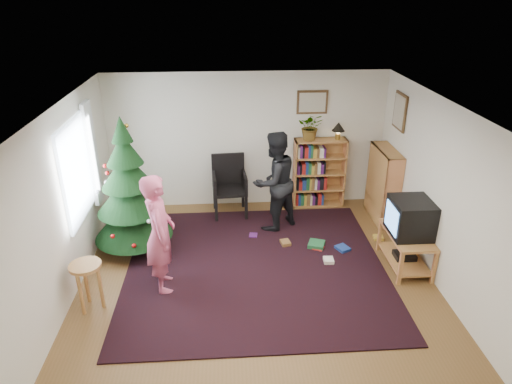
{
  "coord_description": "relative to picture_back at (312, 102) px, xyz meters",
  "views": [
    {
      "loc": [
        -0.38,
        -5.41,
        3.89
      ],
      "look_at": [
        0.03,
        0.6,
        1.1
      ],
      "focal_mm": 32.0,
      "sensor_mm": 36.0,
      "label": 1
    }
  ],
  "objects": [
    {
      "name": "bookshelf_right",
      "position": [
        1.19,
        -0.75,
        -1.29
      ],
      "size": [
        0.3,
        0.95,
        1.3
      ],
      "rotation": [
        0.0,
        0.0,
        1.57
      ],
      "color": "#C07444",
      "rests_on": "floor"
    },
    {
      "name": "potted_plant",
      "position": [
        -0.03,
        -0.14,
        -0.41
      ],
      "size": [
        0.5,
        0.46,
        0.49
      ],
      "primitive_type": "imported",
      "rotation": [
        0.0,
        0.0,
        -0.19
      ],
      "color": "gray",
      "rests_on": "bookshelf_back"
    },
    {
      "name": "wall_left",
      "position": [
        -3.65,
        -2.48,
        -0.7
      ],
      "size": [
        0.02,
        5.0,
        2.5
      ],
      "primitive_type": "cube",
      "color": "silver",
      "rests_on": "floor"
    },
    {
      "name": "armchair",
      "position": [
        -1.5,
        -0.31,
        -1.36
      ],
      "size": [
        0.63,
        0.63,
        1.08
      ],
      "rotation": [
        0.0,
        0.0,
        0.07
      ],
      "color": "black",
      "rests_on": "rug"
    },
    {
      "name": "ceiling",
      "position": [
        -1.15,
        -2.48,
        0.55
      ],
      "size": [
        5.0,
        5.0,
        0.0
      ],
      "primitive_type": "plane",
      "rotation": [
        3.14,
        0.0,
        0.0
      ],
      "color": "white",
      "rests_on": "wall_back"
    },
    {
      "name": "window_pane",
      "position": [
        -3.62,
        -1.88,
        -0.45
      ],
      "size": [
        0.04,
        1.2,
        1.4
      ],
      "primitive_type": "cube",
      "color": "silver",
      "rests_on": "wall_left"
    },
    {
      "name": "person_by_chair",
      "position": [
        -0.76,
        -0.96,
        -1.09
      ],
      "size": [
        1.06,
        1.01,
        1.72
      ],
      "primitive_type": "imported",
      "rotation": [
        0.0,
        0.0,
        3.74
      ],
      "color": "black",
      "rests_on": "rug"
    },
    {
      "name": "table_lamp",
      "position": [
        0.47,
        -0.13,
        -0.44
      ],
      "size": [
        0.23,
        0.23,
        0.31
      ],
      "color": "#A57F33",
      "rests_on": "bookshelf_back"
    },
    {
      "name": "wall_right",
      "position": [
        1.35,
        -2.48,
        -0.7
      ],
      "size": [
        0.02,
        5.0,
        2.5
      ],
      "primitive_type": "cube",
      "color": "silver",
      "rests_on": "floor"
    },
    {
      "name": "floor",
      "position": [
        -1.15,
        -2.48,
        -1.95
      ],
      "size": [
        5.0,
        5.0,
        0.0
      ],
      "primitive_type": "plane",
      "color": "brown",
      "rests_on": "ground"
    },
    {
      "name": "floor_clutter",
      "position": [
        -0.12,
        -1.67,
        -1.91
      ],
      "size": [
        2.27,
        1.06,
        0.08
      ],
      "color": "#A51E19",
      "rests_on": "rug"
    },
    {
      "name": "curtain",
      "position": [
        -3.58,
        -1.18,
        -0.45
      ],
      "size": [
        0.06,
        0.35,
        1.6
      ],
      "primitive_type": "cube",
      "color": "silver",
      "rests_on": "wall_left"
    },
    {
      "name": "picture_back",
      "position": [
        0.0,
        0.0,
        0.0
      ],
      "size": [
        0.55,
        0.03,
        0.42
      ],
      "color": "#4C3319",
      "rests_on": "wall_back"
    },
    {
      "name": "stool",
      "position": [
        -3.35,
        -2.95,
        -1.43
      ],
      "size": [
        0.4,
        0.4,
        0.67
      ],
      "color": "#C07444",
      "rests_on": "floor"
    },
    {
      "name": "wall_back",
      "position": [
        -1.15,
        0.02,
        -0.7
      ],
      "size": [
        5.0,
        0.02,
        2.5
      ],
      "primitive_type": "cube",
      "color": "silver",
      "rests_on": "floor"
    },
    {
      "name": "rug",
      "position": [
        -1.15,
        -2.17,
        -1.94
      ],
      "size": [
        3.8,
        3.6,
        0.02
      ],
      "primitive_type": "cube",
      "color": "black",
      "rests_on": "floor"
    },
    {
      "name": "picture_right",
      "position": [
        1.33,
        -0.73,
        0.0
      ],
      "size": [
        0.03,
        0.5,
        0.6
      ],
      "color": "#4C3319",
      "rests_on": "wall_right"
    },
    {
      "name": "person_standing",
      "position": [
        -2.45,
        -2.56,
        -1.1
      ],
      "size": [
        0.51,
        0.68,
        1.69
      ],
      "primitive_type": "imported",
      "rotation": [
        0.0,
        0.0,
        1.75
      ],
      "color": "#C24D6E",
      "rests_on": "rug"
    },
    {
      "name": "christmas_tree",
      "position": [
        -3.03,
        -1.51,
        -1.04
      ],
      "size": [
        1.2,
        1.2,
        2.17
      ],
      "rotation": [
        0.0,
        0.0,
        0.03
      ],
      "color": "#3F2816",
      "rests_on": "rug"
    },
    {
      "name": "crt_tv",
      "position": [
        1.07,
        -2.28,
        -1.14
      ],
      "size": [
        0.56,
        0.61,
        0.53
      ],
      "color": "black",
      "rests_on": "tv_stand"
    },
    {
      "name": "wall_front",
      "position": [
        -1.15,
        -4.97,
        -0.7
      ],
      "size": [
        5.0,
        0.02,
        2.5
      ],
      "primitive_type": "cube",
      "color": "silver",
      "rests_on": "floor"
    },
    {
      "name": "bookshelf_back",
      "position": [
        0.17,
        -0.14,
        -1.29
      ],
      "size": [
        0.95,
        0.3,
        1.3
      ],
      "color": "#C07444",
      "rests_on": "floor"
    },
    {
      "name": "tv_stand",
      "position": [
        1.07,
        -2.28,
        -1.62
      ],
      "size": [
        0.54,
        0.98,
        0.55
      ],
      "color": "#C07444",
      "rests_on": "floor"
    }
  ]
}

